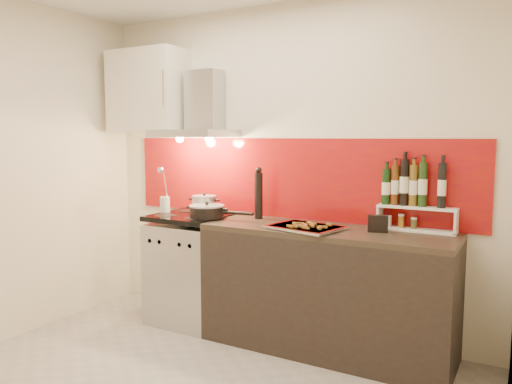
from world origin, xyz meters
The scene contains 14 objects.
back_wall centered at (0.00, 1.40, 1.30)m, with size 3.40×0.02×2.60m, color silver.
right_wall centered at (1.70, 0.00, 1.30)m, with size 0.02×2.80×2.60m, color silver.
backsplash centered at (0.05, 1.39, 1.22)m, with size 3.00×0.02×0.64m, color maroon.
range_stove centered at (-0.70, 1.10, 0.44)m, with size 0.60×0.60×0.91m.
counter centered at (0.50, 1.10, 0.45)m, with size 1.80×0.60×0.90m.
range_hood centered at (-0.70, 1.24, 1.74)m, with size 0.62×0.50×0.61m.
upper_cabinet centered at (-1.25, 1.22, 1.95)m, with size 0.70×0.35×0.72m, color silver.
stock_pot centered at (-0.63, 1.18, 0.99)m, with size 0.21×0.21×0.18m.
saute_pan centered at (-0.49, 1.03, 0.96)m, with size 0.55×0.28×0.13m.
utensil_jar centered at (-0.98, 1.09, 1.02)m, with size 0.08×0.13×0.40m.
pepper_mill centered at (-0.14, 1.24, 1.10)m, with size 0.06×0.06×0.42m.
step_shelf centered at (1.04, 1.32, 1.13)m, with size 0.54×0.15×0.50m.
caddy_box centered at (0.85, 1.15, 0.96)m, with size 0.13×0.06×0.12m, color black.
baking_tray centered at (0.38, 1.00, 0.92)m, with size 0.57×0.48×0.03m.
Camera 1 is at (1.78, -2.22, 1.55)m, focal length 35.00 mm.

